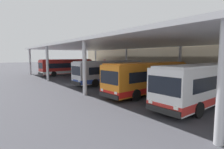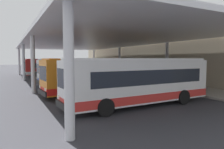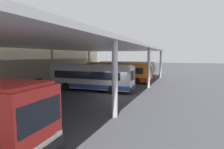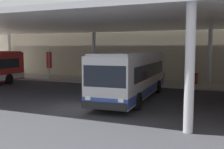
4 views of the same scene
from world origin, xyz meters
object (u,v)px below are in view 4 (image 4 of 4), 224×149
bus_second_bay (133,75)px  banner_sign (49,62)px  trash_bin (195,78)px  bench_waiting (155,77)px

bus_second_bay → banner_sign: bearing=149.1°
trash_bin → banner_sign: bearing=-176.3°
bench_waiting → banner_sign: banner_sign is taller
bench_waiting → trash_bin: bearing=2.1°
bench_waiting → banner_sign: size_ratio=0.56×
bench_waiting → trash_bin: trash_bin is taller
bus_second_bay → trash_bin: size_ratio=10.84×
bus_second_bay → bench_waiting: 8.20m
banner_sign → bench_waiting: bearing=4.3°
bus_second_bay → bench_waiting: bearing=92.8°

